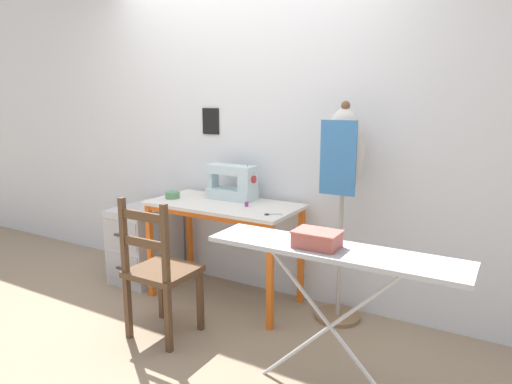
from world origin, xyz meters
TOP-DOWN VIEW (x-y plane):
  - ground_plane at (0.00, 0.00)m, footprint 14.00×14.00m
  - wall_back at (-0.00, 0.63)m, footprint 10.00×0.06m
  - sewing_table at (0.00, 0.27)m, footprint 1.14×0.57m
  - sewing_machine at (-0.00, 0.43)m, footprint 0.40×0.18m
  - fabric_bowl at (-0.44, 0.22)m, footprint 0.11×0.11m
  - scissors at (0.47, 0.15)m, footprint 0.11×0.09m
  - thread_spool_near_machine at (0.21, 0.27)m, footprint 0.04×0.04m
  - wooden_chair at (-0.04, -0.39)m, footprint 0.40×0.38m
  - filing_cabinet at (-0.83, 0.29)m, footprint 0.39×0.58m
  - dress_form at (0.87, 0.42)m, footprint 0.32×0.32m
  - ironing_board at (1.14, -0.43)m, footprint 1.29×0.30m
  - storage_box at (1.06, -0.45)m, footprint 0.23×0.16m

SIDE VIEW (x-z plane):
  - ground_plane at x=0.00m, z-range 0.00..0.00m
  - filing_cabinet at x=-0.83m, z-range 0.00..0.64m
  - wooden_chair at x=-0.04m, z-range -0.02..0.91m
  - sewing_table at x=0.00m, z-range 0.29..1.06m
  - ironing_board at x=1.14m, z-range 0.36..1.18m
  - scissors at x=0.47m, z-range 0.77..0.77m
  - thread_spool_near_machine at x=0.21m, z-range 0.77..0.81m
  - fabric_bowl at x=-0.44m, z-range 0.77..0.82m
  - storage_box at x=1.06m, z-range 0.81..0.90m
  - sewing_machine at x=0.00m, z-range 0.75..1.04m
  - dress_form at x=0.87m, z-range 0.32..1.84m
  - wall_back at x=0.00m, z-range 0.00..2.55m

